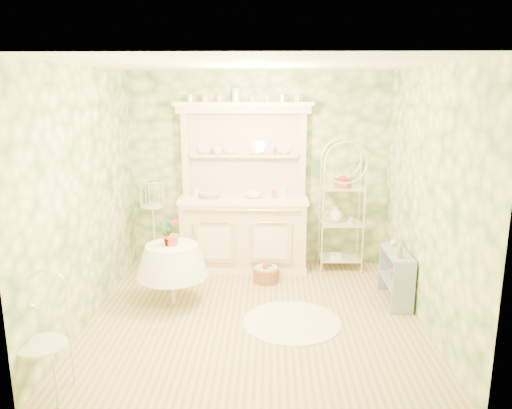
{
  "coord_description": "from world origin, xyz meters",
  "views": [
    {
      "loc": [
        0.16,
        -5.13,
        2.47
      ],
      "look_at": [
        0.0,
        0.5,
        1.15
      ],
      "focal_mm": 35.0,
      "sensor_mm": 36.0,
      "label": 1
    }
  ],
  "objects_px": {
    "bakers_rack": "(341,208)",
    "side_shelf": "(396,277)",
    "cafe_chair": "(42,351)",
    "birdcage_stand": "(153,220)",
    "floor_basket": "(266,275)",
    "round_table": "(173,272)",
    "kitchen_dresser": "(243,188)"
  },
  "relations": [
    {
      "from": "bakers_rack",
      "to": "cafe_chair",
      "type": "xyz_separation_m",
      "value": [
        -2.82,
        -3.06,
        -0.47
      ]
    },
    {
      "from": "floor_basket",
      "to": "side_shelf",
      "type": "bearing_deg",
      "value": -20.74
    },
    {
      "from": "bakers_rack",
      "to": "round_table",
      "type": "bearing_deg",
      "value": -151.04
    },
    {
      "from": "side_shelf",
      "to": "cafe_chair",
      "type": "distance_m",
      "value": 3.85
    },
    {
      "from": "kitchen_dresser",
      "to": "birdcage_stand",
      "type": "relative_size",
      "value": 1.59
    },
    {
      "from": "round_table",
      "to": "cafe_chair",
      "type": "bearing_deg",
      "value": -111.32
    },
    {
      "from": "kitchen_dresser",
      "to": "side_shelf",
      "type": "relative_size",
      "value": 3.16
    },
    {
      "from": "bakers_rack",
      "to": "floor_basket",
      "type": "bearing_deg",
      "value": -153.5
    },
    {
      "from": "kitchen_dresser",
      "to": "floor_basket",
      "type": "height_order",
      "value": "kitchen_dresser"
    },
    {
      "from": "side_shelf",
      "to": "bakers_rack",
      "type": "bearing_deg",
      "value": 108.1
    },
    {
      "from": "bakers_rack",
      "to": "cafe_chair",
      "type": "height_order",
      "value": "bakers_rack"
    },
    {
      "from": "round_table",
      "to": "birdcage_stand",
      "type": "distance_m",
      "value": 1.24
    },
    {
      "from": "birdcage_stand",
      "to": "floor_basket",
      "type": "distance_m",
      "value": 1.72
    },
    {
      "from": "floor_basket",
      "to": "round_table",
      "type": "bearing_deg",
      "value": -147.54
    },
    {
      "from": "bakers_rack",
      "to": "cafe_chair",
      "type": "relative_size",
      "value": 2.19
    },
    {
      "from": "bakers_rack",
      "to": "birdcage_stand",
      "type": "xyz_separation_m",
      "value": [
        -2.57,
        -0.13,
        -0.14
      ]
    },
    {
      "from": "side_shelf",
      "to": "round_table",
      "type": "bearing_deg",
      "value": 176.33
    },
    {
      "from": "bakers_rack",
      "to": "side_shelf",
      "type": "bearing_deg",
      "value": -67.06
    },
    {
      "from": "kitchen_dresser",
      "to": "bakers_rack",
      "type": "bearing_deg",
      "value": 0.43
    },
    {
      "from": "kitchen_dresser",
      "to": "cafe_chair",
      "type": "bearing_deg",
      "value": -115.88
    },
    {
      "from": "round_table",
      "to": "floor_basket",
      "type": "height_order",
      "value": "round_table"
    },
    {
      "from": "cafe_chair",
      "to": "floor_basket",
      "type": "bearing_deg",
      "value": 41.83
    },
    {
      "from": "bakers_rack",
      "to": "round_table",
      "type": "height_order",
      "value": "bakers_rack"
    },
    {
      "from": "kitchen_dresser",
      "to": "side_shelf",
      "type": "bearing_deg",
      "value": -30.95
    },
    {
      "from": "cafe_chair",
      "to": "birdcage_stand",
      "type": "height_order",
      "value": "birdcage_stand"
    },
    {
      "from": "kitchen_dresser",
      "to": "round_table",
      "type": "distance_m",
      "value": 1.63
    },
    {
      "from": "bakers_rack",
      "to": "side_shelf",
      "type": "height_order",
      "value": "bakers_rack"
    },
    {
      "from": "floor_basket",
      "to": "bakers_rack",
      "type": "bearing_deg",
      "value": 27.8
    },
    {
      "from": "kitchen_dresser",
      "to": "round_table",
      "type": "height_order",
      "value": "kitchen_dresser"
    },
    {
      "from": "kitchen_dresser",
      "to": "bakers_rack",
      "type": "height_order",
      "value": "kitchen_dresser"
    },
    {
      "from": "bakers_rack",
      "to": "birdcage_stand",
      "type": "height_order",
      "value": "bakers_rack"
    },
    {
      "from": "round_table",
      "to": "birdcage_stand",
      "type": "xyz_separation_m",
      "value": [
        -0.46,
        1.1,
        0.33
      ]
    }
  ]
}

